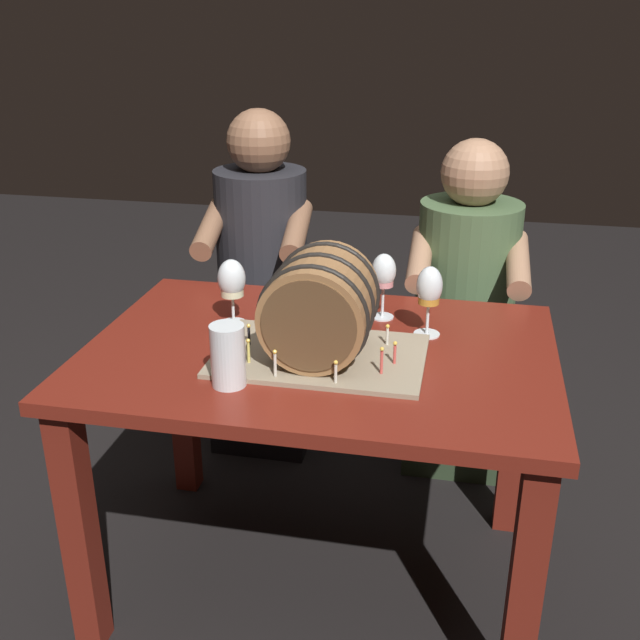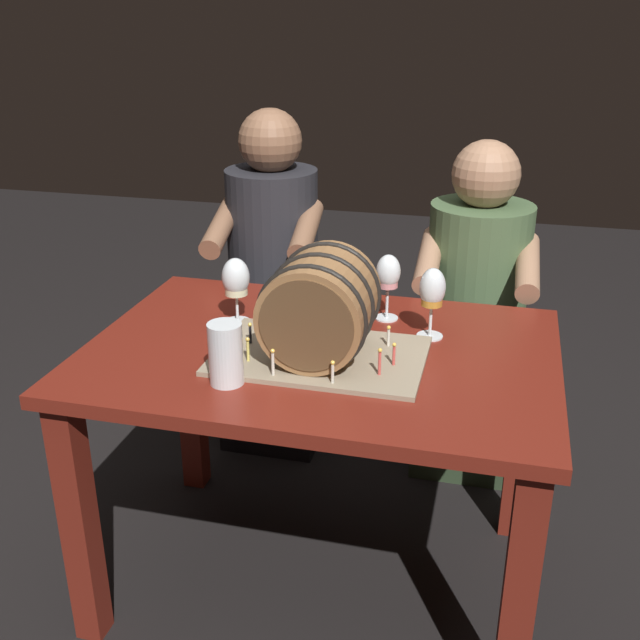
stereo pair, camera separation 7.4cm
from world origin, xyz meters
The scene contains 10 objects.
ground_plane centered at (0.00, 0.00, 0.00)m, with size 8.00×8.00×0.00m, color black.
dining_table centered at (0.00, 0.00, 0.60)m, with size 1.16×0.81×0.72m.
barrel_cake centered at (0.01, -0.05, 0.84)m, with size 0.51×0.33×0.27m.
wine_glass_rose centered at (0.13, 0.23, 0.85)m, with size 0.07×0.07×0.18m.
wine_glass_white centered at (-0.26, 0.11, 0.84)m, with size 0.07×0.07×0.18m.
wine_glass_amber centered at (0.26, 0.14, 0.85)m, with size 0.07×0.07×0.19m.
wine_glass_empty centered at (-0.09, 0.23, 0.84)m, with size 0.07×0.07×0.17m.
beer_pint centered at (-0.16, -0.23, 0.79)m, with size 0.08×0.08×0.15m.
person_seated_left centered at (-0.35, 0.70, 0.55)m, with size 0.38×0.47×1.21m.
person_seated_right centered at (0.35, 0.70, 0.52)m, with size 0.37×0.46×1.14m.
Camera 2 is at (0.42, -1.65, 1.52)m, focal length 42.31 mm.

